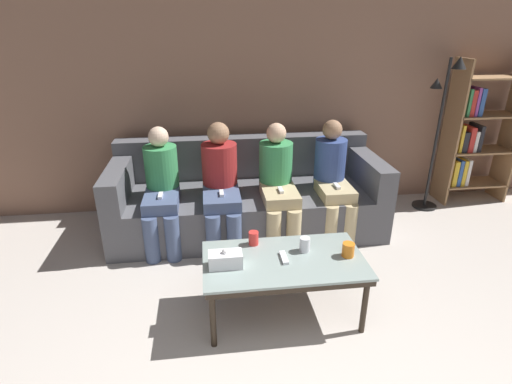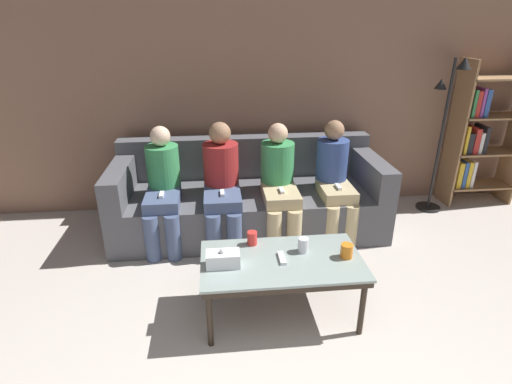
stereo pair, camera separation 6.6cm
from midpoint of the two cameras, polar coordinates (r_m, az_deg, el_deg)
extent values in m
cube|color=#8C6651|center=(4.25, -1.41, 14.71)|extent=(12.00, 0.06, 2.60)
cube|color=#515156|center=(3.96, -0.51, -2.44)|extent=(2.57, 1.00, 0.42)
cube|color=#515156|center=(4.18, -1.06, 5.17)|extent=(2.57, 0.20, 0.42)
cube|color=#515156|center=(3.90, -18.29, 1.64)|extent=(0.18, 1.00, 0.29)
cube|color=#515156|center=(4.11, 16.35, 2.94)|extent=(0.18, 1.00, 0.29)
cube|color=#8C9E99|center=(2.74, 4.41, -9.71)|extent=(1.09, 0.60, 0.02)
cube|color=#2D2319|center=(2.75, 4.39, -10.22)|extent=(1.07, 0.59, 0.04)
cylinder|color=#2D2319|center=(2.65, -5.89, -17.76)|extent=(0.04, 0.04, 0.40)
cylinder|color=#2D2319|center=(2.81, 15.58, -15.84)|extent=(0.04, 0.04, 0.40)
cylinder|color=#2D2319|center=(3.05, -5.99, -11.54)|extent=(0.04, 0.04, 0.40)
cylinder|color=#2D2319|center=(3.19, 12.39, -10.27)|extent=(0.04, 0.04, 0.40)
cylinder|color=silver|center=(2.80, 7.43, -7.52)|extent=(0.07, 0.07, 0.10)
cylinder|color=red|center=(2.87, 0.11, -6.61)|extent=(0.07, 0.07, 0.10)
cylinder|color=orange|center=(2.80, 13.49, -8.19)|extent=(0.08, 0.08, 0.10)
cube|color=white|center=(2.64, -4.01, -9.55)|extent=(0.22, 0.12, 0.10)
sphere|color=white|center=(2.61, -4.05, -8.41)|extent=(0.04, 0.04, 0.04)
cube|color=white|center=(2.73, 4.42, -9.38)|extent=(0.04, 0.15, 0.02)
cube|color=#9E754C|center=(4.88, 26.92, 7.26)|extent=(0.02, 0.32, 1.59)
cube|color=#9E754C|center=(5.25, 29.09, 0.93)|extent=(0.72, 0.32, 0.02)
cube|color=gold|center=(5.05, 26.86, 2.46)|extent=(0.05, 0.24, 0.29)
cube|color=#33569E|center=(5.08, 27.41, 2.52)|extent=(0.04, 0.24, 0.30)
cube|color=gold|center=(5.10, 27.87, 2.51)|extent=(0.04, 0.24, 0.30)
cube|color=silver|center=(5.13, 28.33, 2.56)|extent=(0.04, 0.24, 0.30)
cube|color=#9E754C|center=(5.13, 29.94, 5.03)|extent=(0.72, 0.32, 0.02)
cube|color=gold|center=(4.93, 27.60, 6.82)|extent=(0.03, 0.24, 0.30)
cube|color=#232328|center=(4.97, 28.00, 6.39)|extent=(0.06, 0.24, 0.23)
cube|color=red|center=(5.00, 28.72, 6.63)|extent=(0.06, 0.24, 0.27)
cube|color=silver|center=(5.03, 29.18, 6.38)|extent=(0.04, 0.24, 0.23)
cube|color=#232328|center=(5.06, 29.71, 6.68)|extent=(0.04, 0.24, 0.29)
cube|color=#9E754C|center=(5.04, 30.84, 9.29)|extent=(0.72, 0.32, 0.02)
cube|color=#38844C|center=(4.85, 28.45, 11.20)|extent=(0.03, 0.24, 0.29)
cube|color=red|center=(4.88, 28.87, 11.09)|extent=(0.05, 0.24, 0.27)
cube|color=#8E4293|center=(4.90, 29.37, 11.20)|extent=(0.03, 0.24, 0.30)
cube|color=#33569E|center=(4.93, 29.84, 11.08)|extent=(0.05, 0.24, 0.29)
cube|color=#9E754C|center=(4.98, 31.79, 13.67)|extent=(0.72, 0.32, 0.02)
cylinder|color=black|center=(4.88, 23.69, -2.00)|extent=(0.26, 0.26, 0.02)
cylinder|color=black|center=(4.62, 25.26, 6.91)|extent=(0.03, 0.03, 1.61)
cone|color=black|center=(4.55, 28.05, 15.96)|extent=(0.14, 0.14, 0.12)
cone|color=black|center=(4.51, 25.33, 13.80)|extent=(0.12, 0.12, 0.10)
cylinder|color=#47567A|center=(3.55, -14.10, -6.44)|extent=(0.13, 0.13, 0.42)
cylinder|color=#47567A|center=(3.53, -11.19, -6.36)|extent=(0.13, 0.13, 0.42)
cube|color=#47567A|center=(3.62, -12.67, -1.04)|extent=(0.30, 0.44, 0.10)
cylinder|color=#388E51|center=(3.76, -12.58, 2.95)|extent=(0.30, 0.30, 0.48)
sphere|color=beige|center=(3.66, -13.03, 7.78)|extent=(0.18, 0.18, 0.18)
cube|color=white|center=(3.56, -12.83, -0.38)|extent=(0.04, 0.12, 0.02)
cylinder|color=#47567A|center=(3.49, -5.50, -6.39)|extent=(0.13, 0.13, 0.42)
cylinder|color=#47567A|center=(3.49, -2.53, -6.26)|extent=(0.13, 0.13, 0.42)
cube|color=#47567A|center=(3.58, -4.29, -0.79)|extent=(0.33, 0.47, 0.10)
cylinder|color=maroon|center=(3.73, -4.50, 3.33)|extent=(0.33, 0.33, 0.48)
sphere|color=#997051|center=(3.63, -4.67, 8.39)|extent=(0.20, 0.20, 0.20)
cube|color=white|center=(3.51, -4.29, -0.14)|extent=(0.04, 0.12, 0.02)
cylinder|color=tan|center=(3.53, 3.12, -5.89)|extent=(0.13, 0.13, 0.42)
cylinder|color=tan|center=(3.56, 6.00, -5.72)|extent=(0.13, 0.13, 0.42)
cube|color=tan|center=(3.63, 4.05, -0.41)|extent=(0.31, 0.46, 0.10)
cylinder|color=#388E51|center=(3.78, 3.54, 3.56)|extent=(0.31, 0.31, 0.47)
sphere|color=#DBAD89|center=(3.68, 3.66, 8.38)|extent=(0.18, 0.18, 0.18)
cube|color=white|center=(3.57, 4.21, 0.25)|extent=(0.04, 0.12, 0.02)
cylinder|color=tan|center=(3.69, 11.18, -5.03)|extent=(0.13, 0.13, 0.42)
cylinder|color=tan|center=(3.74, 13.82, -4.84)|extent=(0.13, 0.13, 0.42)
cube|color=tan|center=(3.78, 11.90, 0.08)|extent=(0.30, 0.42, 0.10)
cylinder|color=#334784|center=(3.90, 11.24, 3.87)|extent=(0.30, 0.30, 0.49)
sphere|color=#997051|center=(3.80, 11.63, 8.64)|extent=(0.18, 0.18, 0.18)
cube|color=white|center=(3.72, 12.17, 0.74)|extent=(0.04, 0.12, 0.02)
camera|label=1|loc=(0.03, -89.41, 0.26)|focal=28.00mm
camera|label=2|loc=(0.03, 90.59, -0.26)|focal=28.00mm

